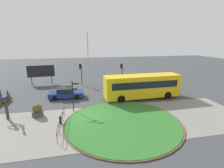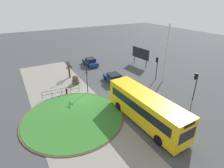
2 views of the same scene
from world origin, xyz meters
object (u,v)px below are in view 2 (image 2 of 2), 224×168
Objects in this scene: car_far_lane at (90,62)px; street_tree_bare at (69,69)px; bollard_foreground at (67,91)px; bus_yellow at (145,108)px; traffic_light_near at (157,63)px; billboard_left at (141,54)px; signpost_directional at (87,79)px; planter_near_signpost at (76,80)px; car_near_lane at (114,79)px; traffic_light_far at (196,81)px; lamppost_tall at (166,53)px.

car_far_lane is 1.37× the size of street_tree_bare.
bollard_foreground is 0.08× the size of bus_yellow.
traffic_light_near reaches higher than bollard_foreground.
bollard_foreground is at bearing -22.31° from street_tree_bare.
billboard_left is (4.63, 8.44, 1.61)m from car_far_lane.
signpost_directional reaches higher than planter_near_signpost.
signpost_directional is 4.43× the size of bollard_foreground.
planter_near_signpost is at bearing -113.35° from car_near_lane.
planter_near_signpost is at bearing -167.36° from bus_yellow.
bus_yellow is 2.76× the size of traffic_light_near.
bollard_foreground is 0.17× the size of car_near_lane.
billboard_left is at bearing -4.25° from traffic_light_near.
car_far_lane is 19.48m from traffic_light_far.
billboard_left reaches higher than bus_yellow.
bus_yellow is 2.83× the size of traffic_light_far.
bollard_foreground is at bearing 93.53° from traffic_light_near.
traffic_light_near is at bearing 57.20° from street_tree_bare.
billboard_left is 13.96m from planter_near_signpost.
bus_yellow is 7.65× the size of planter_near_signpost.
car_far_lane is (-8.93, 7.41, 0.26)m from bollard_foreground.
billboard_left reaches higher than car_far_lane.
billboard_left reaches higher than bollard_foreground.
lamppost_tall reaches higher than billboard_left.
lamppost_tall reaches higher than car_near_lane.
signpost_directional is at bearing 97.28° from traffic_light_near.
billboard_left reaches higher than planter_near_signpost.
traffic_light_near is at bearing 80.09° from bollard_foreground.
traffic_light_near reaches higher than traffic_light_far.
signpost_directional is 0.75× the size of car_near_lane.
signpost_directional is 11.31m from car_far_lane.
planter_near_signpost is at bearing 141.22° from car_far_lane.
street_tree_bare is at bearing 70.63° from traffic_light_near.
car_near_lane is 5.89m from planter_near_signpost.
planter_near_signpost is 0.44× the size of street_tree_bare.
planter_near_signpost is at bearing -172.87° from signpost_directional.
signpost_directional is 0.97× the size of traffic_light_far.
traffic_light_far is at bearing -14.32° from billboard_left.
lamppost_tall is at bearing 75.01° from bollard_foreground.
bollard_foreground is at bearing -114.91° from signpost_directional.
car_near_lane is at bearing 166.12° from bus_yellow.
signpost_directional is 3.89m from planter_near_signpost.
traffic_light_near is at bearing 73.40° from car_near_lane.
lamppost_tall is 2.91× the size of street_tree_bare.
car_near_lane is (0.19, 7.42, 0.23)m from bollard_foreground.
street_tree_bare is at bearing -126.67° from lamppost_tall.
traffic_light_near is at bearing 67.56° from planter_near_signpost.
traffic_light_far is 6.11m from lamppost_tall.
bollard_foreground is 0.59× the size of planter_near_signpost.
signpost_directional reaches higher than street_tree_bare.
planter_near_signpost is (-11.86, -11.37, -2.01)m from traffic_light_far.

